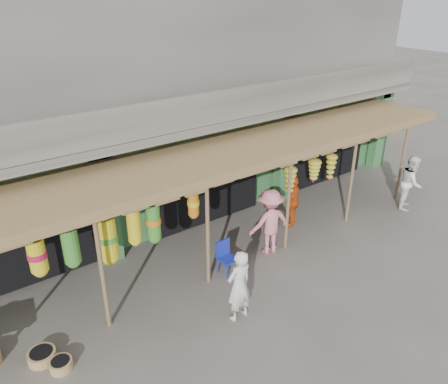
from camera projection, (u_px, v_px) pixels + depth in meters
ground at (252, 256)px, 11.36m from camera, size 80.00×80.00×0.00m
building at (154, 93)px, 13.44m from camera, size 16.40×6.80×7.00m
awning at (228, 156)px, 10.74m from camera, size 14.00×2.70×2.79m
blue_chair at (226, 255)px, 10.54m from camera, size 0.42×0.43×0.85m
basket_mid at (42, 356)px, 8.18m from camera, size 0.59×0.59×0.20m
basket_right at (61, 365)px, 8.00m from camera, size 0.50×0.50×0.19m
person_front at (239, 286)px, 8.93m from camera, size 0.62×0.43×1.64m
person_right at (411, 182)px, 13.47m from camera, size 1.05×0.97×1.72m
person_vendor at (293, 201)px, 12.51m from camera, size 0.97×0.78×1.55m
person_shopper at (270, 222)px, 11.18m from camera, size 1.26×0.87×1.79m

